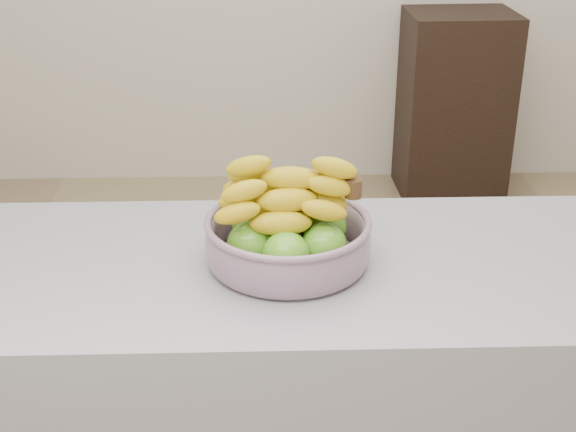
% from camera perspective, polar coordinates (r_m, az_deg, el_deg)
% --- Properties ---
extents(ground, '(4.00, 4.00, 0.00)m').
position_cam_1_polar(ground, '(2.60, 2.23, -14.18)').
color(ground, '#8F7D57').
rests_on(ground, ground).
extents(cabinet, '(0.52, 0.42, 0.91)m').
position_cam_1_polar(cabinet, '(4.07, 11.73, 7.72)').
color(cabinet, black).
rests_on(cabinet, ground).
extents(fruit_bowl, '(0.32, 0.32, 0.20)m').
position_cam_1_polar(fruit_bowl, '(1.54, -0.01, -1.26)').
color(fruit_bowl, '#8C96A8').
rests_on(fruit_bowl, counter).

